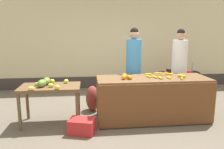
{
  "coord_description": "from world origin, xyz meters",
  "views": [
    {
      "loc": [
        -0.76,
        -4.18,
        1.78
      ],
      "look_at": [
        -0.28,
        0.15,
        0.92
      ],
      "focal_mm": 35.54,
      "sensor_mm": 36.0,
      "label": 1
    }
  ],
  "objects_px": {
    "vendor_woman_blue_shirt": "(134,69)",
    "vendor_woman_white_shirt": "(179,68)",
    "produce_crate": "(82,126)",
    "parked_motorcycle": "(177,79)",
    "produce_sack": "(93,98)"
  },
  "relations": [
    {
      "from": "parked_motorcycle",
      "to": "produce_crate",
      "type": "distance_m",
      "value": 3.56
    },
    {
      "from": "vendor_woman_white_shirt",
      "to": "produce_crate",
      "type": "height_order",
      "value": "vendor_woman_white_shirt"
    },
    {
      "from": "vendor_woman_blue_shirt",
      "to": "produce_crate",
      "type": "bearing_deg",
      "value": -135.17
    },
    {
      "from": "vendor_woman_white_shirt",
      "to": "produce_sack",
      "type": "distance_m",
      "value": 2.12
    },
    {
      "from": "parked_motorcycle",
      "to": "produce_crate",
      "type": "xyz_separation_m",
      "value": [
        -2.69,
        -2.31,
        -0.27
      ]
    },
    {
      "from": "vendor_woman_blue_shirt",
      "to": "vendor_woman_white_shirt",
      "type": "height_order",
      "value": "vendor_woman_blue_shirt"
    },
    {
      "from": "vendor_woman_white_shirt",
      "to": "produce_sack",
      "type": "bearing_deg",
      "value": -177.71
    },
    {
      "from": "parked_motorcycle",
      "to": "produce_sack",
      "type": "distance_m",
      "value": 2.74
    },
    {
      "from": "vendor_woman_white_shirt",
      "to": "vendor_woman_blue_shirt",
      "type": "bearing_deg",
      "value": -176.78
    },
    {
      "from": "vendor_woman_white_shirt",
      "to": "parked_motorcycle",
      "type": "xyz_separation_m",
      "value": [
        0.45,
        1.11,
        -0.52
      ]
    },
    {
      "from": "vendor_woman_white_shirt",
      "to": "produce_crate",
      "type": "relative_size",
      "value": 4.15
    },
    {
      "from": "parked_motorcycle",
      "to": "produce_crate",
      "type": "bearing_deg",
      "value": -139.33
    },
    {
      "from": "produce_crate",
      "to": "parked_motorcycle",
      "type": "bearing_deg",
      "value": 40.67
    },
    {
      "from": "produce_sack",
      "to": "vendor_woman_white_shirt",
      "type": "bearing_deg",
      "value": 2.29
    },
    {
      "from": "parked_motorcycle",
      "to": "produce_sack",
      "type": "bearing_deg",
      "value": -154.33
    }
  ]
}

